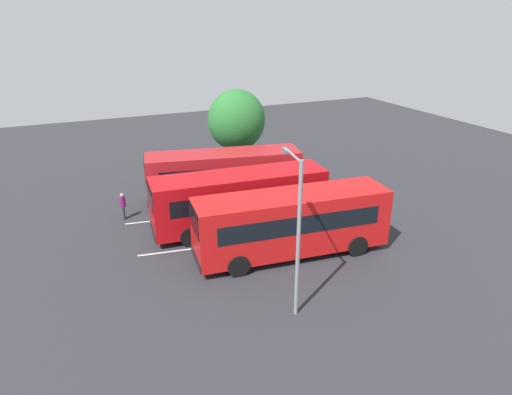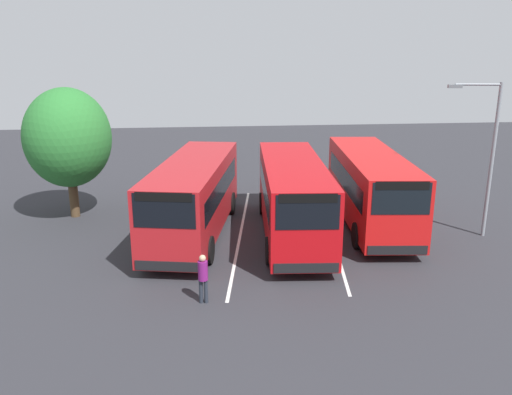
% 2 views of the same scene
% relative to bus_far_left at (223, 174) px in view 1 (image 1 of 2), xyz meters
% --- Properties ---
extents(ground_plane, '(66.64, 66.64, 0.00)m').
position_rel_bus_far_left_xyz_m(ground_plane, '(0.03, 4.08, -1.84)').
color(ground_plane, '#2B2B30').
extents(bus_far_left, '(10.18, 4.38, 3.32)m').
position_rel_bus_far_left_xyz_m(bus_far_left, '(0.00, 0.00, 0.00)').
color(bus_far_left, '#AD191E').
rests_on(bus_far_left, ground).
extents(bus_center_left, '(10.05, 3.23, 3.32)m').
position_rel_bus_far_left_xyz_m(bus_center_left, '(0.60, 4.27, 0.00)').
color(bus_center_left, '#B70C11').
rests_on(bus_center_left, ground).
extents(bus_center_right, '(10.09, 3.44, 3.32)m').
position_rel_bus_far_left_xyz_m(bus_center_right, '(-0.67, 8.16, 0.00)').
color(bus_center_right, red).
rests_on(bus_center_right, ground).
extents(pedestrian, '(0.35, 0.35, 1.67)m').
position_rel_bus_far_left_xyz_m(pedestrian, '(6.52, 0.31, -0.85)').
color(pedestrian, '#232833').
rests_on(pedestrian, ground).
extents(street_lamp, '(0.53, 2.21, 6.66)m').
position_rel_bus_far_left_xyz_m(street_lamp, '(1.43, 12.46, 2.03)').
color(street_lamp, gray).
rests_on(street_lamp, ground).
extents(depot_tree, '(4.49, 4.04, 6.27)m').
position_rel_bus_far_left_xyz_m(depot_tree, '(-3.28, -5.91, 2.07)').
color(depot_tree, '#4C3823').
rests_on(depot_tree, ground).
extents(lane_stripe_outer_left, '(13.20, 2.05, 0.01)m').
position_rel_bus_far_left_xyz_m(lane_stripe_outer_left, '(0.03, 2.02, -1.83)').
color(lane_stripe_outer_left, silver).
rests_on(lane_stripe_outer_left, ground).
extents(lane_stripe_inner_left, '(13.20, 2.05, 0.01)m').
position_rel_bus_far_left_xyz_m(lane_stripe_inner_left, '(0.03, 6.14, -1.83)').
color(lane_stripe_inner_left, silver).
rests_on(lane_stripe_inner_left, ground).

